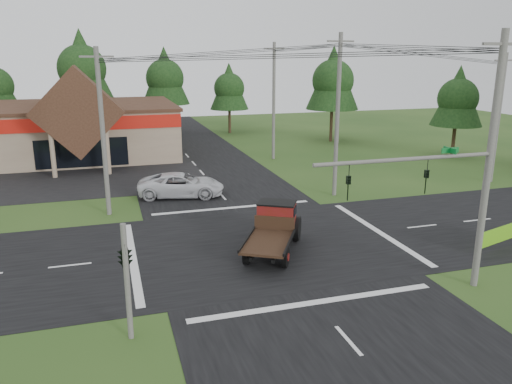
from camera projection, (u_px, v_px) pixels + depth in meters
name	position (u px, v px, depth m)	size (l,w,h in m)	color
ground	(264.00, 244.00, 27.24)	(120.00, 120.00, 0.00)	#274619
road_ns	(264.00, 244.00, 27.23)	(12.00, 120.00, 0.02)	black
road_ew	(264.00, 244.00, 27.23)	(120.00, 12.00, 0.02)	black
parking_apron	(31.00, 181.00, 40.86)	(28.00, 14.00, 0.02)	black
cvs_building	(23.00, 130.00, 49.40)	(30.40, 18.20, 9.19)	gray
traffic_signal_mast	(452.00, 193.00, 20.77)	(8.12, 0.24, 7.00)	#595651
traffic_signal_corner	(124.00, 246.00, 17.45)	(0.53, 2.48, 4.40)	#595651
utility_pole_nr	(489.00, 162.00, 20.92)	(2.00, 0.30, 11.00)	#595651
utility_pole_nw	(103.00, 132.00, 30.96)	(2.00, 0.30, 10.50)	#595651
utility_pole_ne	(337.00, 115.00, 35.30)	(2.00, 0.30, 11.50)	#595651
utility_pole_far	(498.00, 117.00, 39.38)	(2.00, 0.30, 10.20)	#595651
utility_pole_n	(274.00, 101.00, 48.26)	(2.00, 0.30, 11.20)	#595651
tree_row_c	(82.00, 66.00, 59.98)	(7.28, 7.28, 13.13)	#332316
tree_row_d	(165.00, 76.00, 64.05)	(6.16, 6.16, 11.11)	#332316
tree_row_e	(229.00, 87.00, 64.80)	(5.04, 5.04, 9.09)	#332316
tree_side_ne	(333.00, 78.00, 58.01)	(6.16, 6.16, 11.11)	#332316
tree_side_e_near	(458.00, 96.00, 49.52)	(5.04, 5.04, 9.09)	#332316
antique_flatbed_truck	(273.00, 230.00, 25.78)	(2.25, 5.88, 2.46)	#5D160D
roadside_banner	(498.00, 237.00, 26.49)	(3.64, 0.11, 1.24)	#5FAB16
white_pickup	(181.00, 185.00, 36.31)	(2.84, 6.16, 1.71)	silver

